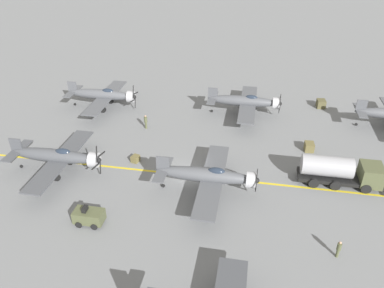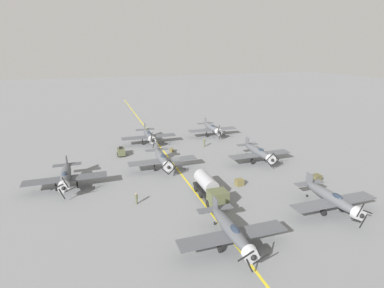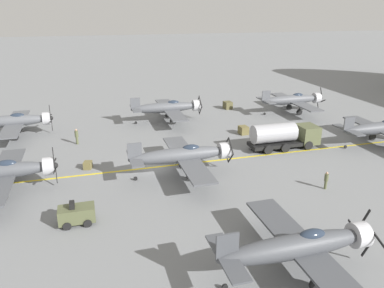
{
  "view_description": "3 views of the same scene",
  "coord_description": "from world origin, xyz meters",
  "views": [
    {
      "loc": [
        31.49,
        5.96,
        23.05
      ],
      "look_at": [
        -2.86,
        -0.3,
        2.13
      ],
      "focal_mm": 35.0,
      "sensor_mm": 36.0,
      "label": 1
    },
    {
      "loc": [
        13.33,
        50.89,
        20.17
      ],
      "look_at": [
        -3.48,
        1.01,
        3.69
      ],
      "focal_mm": 28.0,
      "sensor_mm": 36.0,
      "label": 2
    },
    {
      "loc": [
        34.05,
        -5.82,
        14.96
      ],
      "look_at": [
        1.48,
        3.45,
        2.65
      ],
      "focal_mm": 35.0,
      "sensor_mm": 36.0,
      "label": 3
    }
  ],
  "objects": [
    {
      "name": "fuel_tanker",
      "position": [
        -1.38,
        15.06,
        1.51
      ],
      "size": [
        2.67,
        8.0,
        2.98
      ],
      "color": "black",
      "rests_on": "ground"
    },
    {
      "name": "ground_plane",
      "position": [
        0.0,
        0.0,
        0.0
      ],
      "size": [
        400.0,
        400.0,
        0.0
      ],
      "primitive_type": "plane",
      "color": "slate"
    },
    {
      "name": "ground_crew_inspecting",
      "position": [
        -9.19,
        -7.47,
        1.01
      ],
      "size": [
        0.4,
        0.4,
        1.86
      ],
      "color": "#515638",
      "rests_on": "ground"
    },
    {
      "name": "supply_crate_outboard",
      "position": [
        -7.35,
        12.7,
        0.51
      ],
      "size": [
        1.28,
        1.09,
        1.01
      ],
      "primitive_type": "cube",
      "rotation": [
        0.0,
        0.0,
        0.06
      ],
      "color": "brown",
      "rests_on": "ground"
    },
    {
      "name": "airplane_mid_right",
      "position": [
        18.15,
        5.19,
        2.01
      ],
      "size": [
        12.0,
        9.98,
        3.71
      ],
      "rotation": [
        0.0,
        0.0,
        -0.09
      ],
      "color": "#45484D",
      "rests_on": "ground"
    },
    {
      "name": "supply_crate_by_tanker",
      "position": [
        -19.74,
        15.36,
        0.57
      ],
      "size": [
        1.47,
        1.26,
        1.14
      ],
      "primitive_type": "cube",
      "rotation": [
        0.0,
        0.0,
        0.09
      ],
      "color": "brown",
      "rests_on": "ground"
    },
    {
      "name": "airplane_near_center",
      "position": [
        1.9,
        -13.67,
        2.01
      ],
      "size": [
        12.0,
        9.98,
        3.77
      ],
      "rotation": [
        0.0,
        0.0,
        0.2
      ],
      "color": "#4B4E53",
      "rests_on": "ground"
    },
    {
      "name": "tow_tractor",
      "position": [
        8.68,
        -7.39,
        0.79
      ],
      "size": [
        1.57,
        2.6,
        1.79
      ],
      "color": "#515638",
      "rests_on": "ground"
    },
    {
      "name": "ground_crew_walking",
      "position": [
        8.79,
        13.56,
        0.88
      ],
      "size": [
        0.35,
        0.35,
        1.62
      ],
      "color": "#515638",
      "rests_on": "ground"
    },
    {
      "name": "airplane_mid_center",
      "position": [
        2.49,
        2.3,
        2.01
      ],
      "size": [
        12.0,
        9.98,
        3.65
      ],
      "rotation": [
        0.0,
        0.0,
        -0.22
      ],
      "color": "#52555A",
      "rests_on": "ground"
    },
    {
      "name": "airplane_far_left",
      "position": [
        -14.81,
        23.9,
        2.01
      ],
      "size": [
        12.0,
        9.98,
        3.66
      ],
      "rotation": [
        0.0,
        0.0,
        0.31
      ],
      "color": "#54565B",
      "rests_on": "ground"
    },
    {
      "name": "supply_crate_mid_lane",
      "position": [
        -1.49,
        -6.43,
        0.37
      ],
      "size": [
        1.05,
        0.95,
        0.74
      ],
      "primitive_type": "cube",
      "rotation": [
        0.0,
        0.0,
        -0.27
      ],
      "color": "brown",
      "rests_on": "ground"
    },
    {
      "name": "taxiway_stripe",
      "position": [
        0.0,
        0.0,
        0.0
      ],
      "size": [
        0.3,
        160.0,
        0.01
      ],
      "primitive_type": "cube",
      "color": "yellow",
      "rests_on": "ground"
    },
    {
      "name": "airplane_mid_left",
      "position": [
        -15.38,
        4.79,
        2.01
      ],
      "size": [
        12.0,
        9.98,
        3.65
      ],
      "rotation": [
        0.0,
        0.0,
        -0.11
      ],
      "color": "#52555A",
      "rests_on": "ground"
    },
    {
      "name": "airplane_near_left",
      "position": [
        -14.04,
        -15.02,
        2.01
      ],
      "size": [
        12.0,
        9.98,
        3.76
      ],
      "rotation": [
        0.0,
        0.0,
        0.27
      ],
      "color": "#55575C",
      "rests_on": "ground"
    },
    {
      "name": "airplane_far_center",
      "position": [
        0.63,
        26.33,
        2.01
      ],
      "size": [
        12.0,
        9.98,
        3.67
      ],
      "rotation": [
        0.0,
        0.0,
        0.24
      ],
      "color": "#4C4E53",
      "rests_on": "ground"
    }
  ]
}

